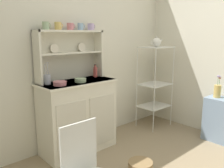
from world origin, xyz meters
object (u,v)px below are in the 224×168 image
Objects in this scene: jam_bottle at (95,72)px; utensil_jar at (47,79)px; bowl_mixing_large at (60,83)px; flower_vase at (217,90)px; porcelain_teapot at (156,42)px; cup_sage_0 at (46,26)px; hutch_cabinet at (78,115)px; floor_basket at (140,168)px; bakers_rack at (155,79)px; hutch_shelf_unit at (69,51)px; side_shelf_blue at (223,120)px.

jam_bottle is 0.68× the size of utensil_jar.
flower_vase is at bearing -26.14° from bowl_mixing_large.
porcelain_teapot is 0.72× the size of flower_vase.
hutch_cabinet is at bearing -21.54° from cup_sage_0.
bowl_mixing_large is at bearing 153.86° from flower_vase.
porcelain_teapot is at bearing 32.99° from floor_basket.
hutch_cabinet is 0.75× the size of bakers_rack.
hutch_shelf_unit is at bearing 167.93° from jam_bottle.
side_shelf_blue is 2.40m from utensil_jar.
utensil_jar is at bearing 117.19° from floor_basket.
cup_sage_0 is at bearing 99.39° from bowl_mixing_large.
jam_bottle is 0.55× the size of flower_vase.
jam_bottle is at bearing 139.28° from flower_vase.
jam_bottle is at bearing -3.12° from cup_sage_0.
utensil_jar is (-0.70, -0.01, -0.01)m from jam_bottle.
jam_bottle is at bearing 0.70° from utensil_jar.
floor_basket is 1.93m from porcelain_teapot.
porcelain_teapot is at bearing -1.49° from bowl_mixing_large.
flower_vase is (0.24, -0.89, -0.64)m from porcelain_teapot.
bowl_mixing_large is at bearing -165.76° from jam_bottle.
floor_basket is at bearing -62.61° from bowl_mixing_large.
side_shelf_blue is at bearing -43.69° from jam_bottle.
floor_basket is at bearing -147.01° from porcelain_teapot.
cup_sage_0 is 0.51× the size of jam_bottle.
hutch_cabinet is at bearing 175.17° from bakers_rack.
utensil_jar is (-0.35, -0.08, -0.30)m from hutch_shelf_unit.
hutch_cabinet is 0.61m from utensil_jar.
bakers_rack is 0.56m from porcelain_teapot.
bakers_rack is (1.38, -0.12, 0.31)m from hutch_cabinet.
flower_vase is (1.62, -1.00, 0.24)m from hutch_cabinet.
jam_bottle reaches higher than bowl_mixing_large.
flower_vase reaches higher than hutch_cabinet.
cup_sage_0 reaches higher than hutch_cabinet.
bakers_rack is 5.02× the size of utensil_jar.
side_shelf_blue is at bearing -90.07° from flower_vase.
floor_basket is 1.27m from bowl_mixing_large.
porcelain_teapot reaches higher than floor_basket.
cup_sage_0 is 0.66m from bowl_mixing_large.
porcelain_teapot is at bearing -8.06° from cup_sage_0.
cup_sage_0 reaches higher than hutch_shelf_unit.
hutch_shelf_unit is at bearing 98.26° from floor_basket.
hutch_shelf_unit is 0.70× the size of bakers_rack.
floor_basket is 1.42m from utensil_jar.
side_shelf_blue is 1.93× the size of flower_vase.
bakers_rack reaches higher than flower_vase.
cup_sage_0 is 2.39m from flower_vase.
porcelain_teapot is at bearing 105.18° from flower_vase.
porcelain_teapot reaches higher than bowl_mixing_large.
hutch_cabinet is 1.42m from bakers_rack.
cup_sage_0 reaches higher than flower_vase.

